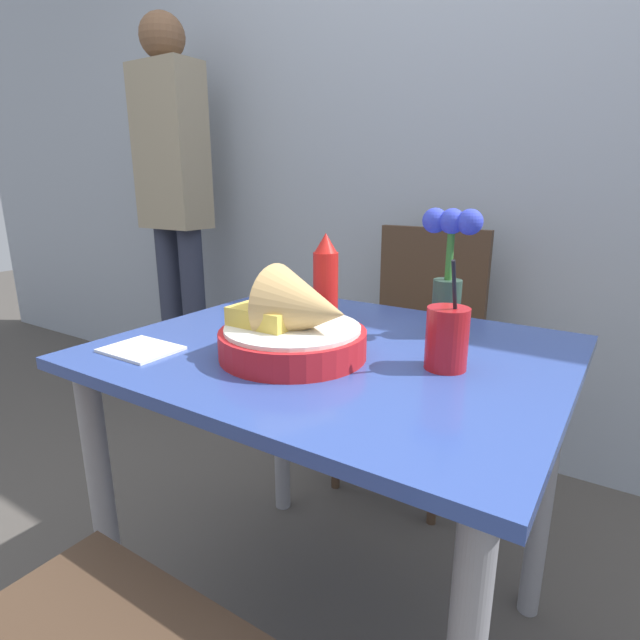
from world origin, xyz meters
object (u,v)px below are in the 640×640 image
(chair_far_window, at_px, (420,332))
(person_standing, at_px, (174,191))
(drink_cup, at_px, (447,340))
(ketchup_bottle, at_px, (326,280))
(flower_vase, at_px, (449,266))
(food_basket, at_px, (297,327))

(chair_far_window, relative_size, person_standing, 0.52)
(drink_cup, bearing_deg, ketchup_bottle, 157.96)
(flower_vase, bearing_deg, chair_far_window, 115.80)
(drink_cup, height_order, person_standing, person_standing)
(chair_far_window, bearing_deg, food_basket, -83.88)
(food_basket, relative_size, flower_vase, 1.04)
(chair_far_window, distance_m, drink_cup, 0.89)
(ketchup_bottle, bearing_deg, drink_cup, -22.04)
(chair_far_window, height_order, person_standing, person_standing)
(chair_far_window, relative_size, ketchup_bottle, 4.21)
(ketchup_bottle, relative_size, flower_vase, 0.78)
(drink_cup, height_order, flower_vase, flower_vase)
(ketchup_bottle, height_order, flower_vase, flower_vase)
(chair_far_window, distance_m, ketchup_bottle, 0.70)
(ketchup_bottle, height_order, person_standing, person_standing)
(food_basket, distance_m, drink_cup, 0.28)
(food_basket, xyz_separation_m, person_standing, (-1.32, 0.88, 0.23))
(ketchup_bottle, xyz_separation_m, drink_cup, (0.35, -0.14, -0.05))
(person_standing, bearing_deg, drink_cup, -26.18)
(ketchup_bottle, xyz_separation_m, flower_vase, (0.28, 0.05, 0.05))
(food_basket, distance_m, ketchup_bottle, 0.26)
(drink_cup, xyz_separation_m, person_standing, (-1.58, 0.78, 0.23))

